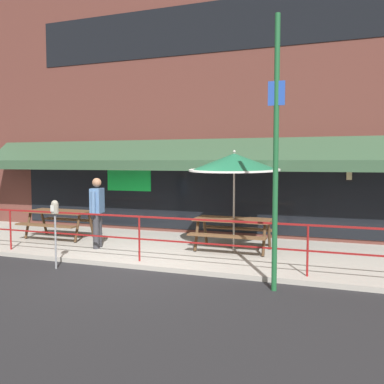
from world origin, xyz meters
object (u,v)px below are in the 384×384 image
object	(u,v)px
pedestrian_walking	(97,209)
street_sign_pole	(276,152)
picnic_table_centre	(233,225)
parking_meter_near	(55,213)
patio_umbrella_centre	(234,163)
picnic_table_left	(60,216)

from	to	relation	value
pedestrian_walking	street_sign_pole	bearing A→B (deg)	-19.76
picnic_table_centre	parking_meter_near	xyz separation A→B (m)	(-3.08, -2.55, 0.44)
pedestrian_walking	parking_meter_near	xyz separation A→B (m)	(0.11, -1.72, 0.09)
patio_umbrella_centre	parking_meter_near	xyz separation A→B (m)	(-3.08, -2.62, -1.03)
pedestrian_walking	parking_meter_near	size ratio (longest dim) A/B	1.20
picnic_table_left	patio_umbrella_centre	size ratio (longest dim) A/B	0.76
parking_meter_near	street_sign_pole	world-z (taller)	street_sign_pole
picnic_table_left	picnic_table_centre	distance (m)	4.88
parking_meter_near	street_sign_pole	size ratio (longest dim) A/B	0.31
picnic_table_left	pedestrian_walking	size ratio (longest dim) A/B	1.05
picnic_table_centre	street_sign_pole	distance (m)	3.30
patio_umbrella_centre	parking_meter_near	world-z (taller)	patio_umbrella_centre
picnic_table_centre	patio_umbrella_centre	world-z (taller)	patio_umbrella_centre
picnic_table_centre	parking_meter_near	size ratio (longest dim) A/B	1.27
parking_meter_near	picnic_table_centre	bearing A→B (deg)	39.69
picnic_table_centre	pedestrian_walking	world-z (taller)	pedestrian_walking
picnic_table_left	parking_meter_near	xyz separation A→B (m)	(1.80, -2.48, 0.44)
pedestrian_walking	street_sign_pole	world-z (taller)	street_sign_pole
picnic_table_left	patio_umbrella_centre	xyz separation A→B (m)	(4.88, 0.14, 1.47)
picnic_table_left	street_sign_pole	xyz separation A→B (m)	(6.27, -2.40, 1.67)
parking_meter_near	pedestrian_walking	bearing A→B (deg)	93.54
patio_umbrella_centre	pedestrian_walking	size ratio (longest dim) A/B	1.39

